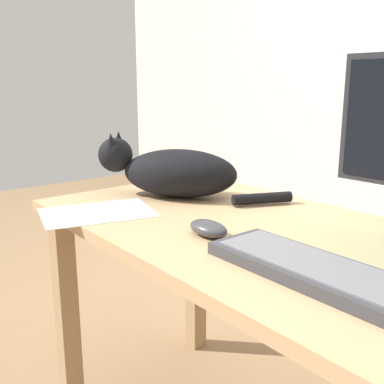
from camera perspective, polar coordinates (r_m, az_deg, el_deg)
name	(u,v)px	position (r m, az deg, el deg)	size (l,w,h in m)	color
desk	(281,279)	(1.10, 11.26, -10.78)	(1.41, 0.66, 0.70)	tan
keyboard	(318,271)	(0.86, 15.77, -9.66)	(0.44, 0.15, 0.03)	#333338
cat	(173,171)	(1.40, -2.48, 2.68)	(0.51, 0.40, 0.20)	black
computer_mouse	(208,228)	(1.05, 2.09, -4.65)	(0.11, 0.06, 0.04)	#333338
paper_sheet	(97,212)	(1.26, -11.93, -2.56)	(0.21, 0.30, 0.00)	white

